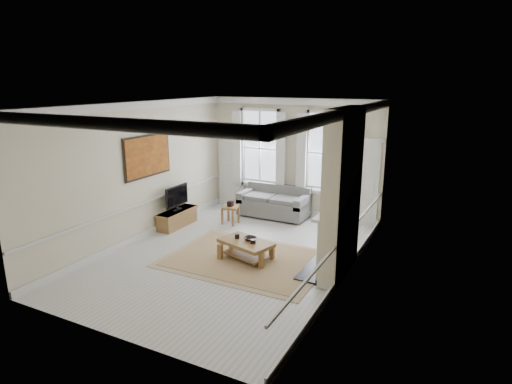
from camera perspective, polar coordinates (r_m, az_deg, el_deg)
The scene contains 23 objects.
floor at distance 9.88m, azimuth -3.21°, elevation -8.43°, with size 7.20×7.20×0.00m, color #B7B5AD.
ceiling at distance 9.10m, azimuth -3.52°, elevation 11.67°, with size 7.20×7.20×0.00m, color white.
back_wall at distance 12.52m, azimuth 4.97°, elevation 4.63°, with size 5.20×5.20×0.00m, color beige.
left_wall at distance 10.86m, azimuth -15.32°, elevation 2.61°, with size 7.20×7.20×0.00m, color beige.
right_wall at distance 8.38m, azimuth 12.21°, elevation -0.70°, with size 7.20×7.20×0.00m, color beige.
window_left at distance 12.86m, azimuth 0.55°, elevation 5.86°, with size 1.26×0.20×2.20m, color #B2BCC6, non-canonical shape.
window_right at distance 12.09m, azimuth 9.54°, elevation 5.09°, with size 1.26×0.20×2.20m, color #B2BCC6, non-canonical shape.
door_left at distance 13.47m, azimuth -3.26°, elevation 3.00°, with size 0.90×0.08×2.30m, color silver.
door_right at distance 11.99m, azimuth 13.95°, elevation 1.12°, with size 0.90×0.08×2.30m, color silver.
painting at distance 10.99m, azimuth -14.25°, elevation 4.68°, with size 0.05×1.66×1.06m, color #A66C1C.
chimney_breast at distance 8.61m, azimuth 11.44°, elevation -0.25°, with size 0.35×1.70×3.38m, color beige.
hearth at distance 9.28m, azimuth 8.35°, elevation -9.98°, with size 0.55×1.50×0.05m, color black.
fireplace at distance 8.96m, azimuth 9.73°, elevation -6.07°, with size 0.21×1.45×1.33m.
mirror at distance 8.58m, azimuth 10.17°, elevation 2.18°, with size 0.06×1.26×1.06m, color gold.
sofa at distance 12.51m, azimuth 2.49°, elevation -1.58°, with size 1.99×0.97×0.89m.
side_table at distance 11.84m, azimuth -3.42°, elevation -2.40°, with size 0.52×0.52×0.51m.
rug at distance 9.64m, azimuth -1.33°, elevation -8.94°, with size 3.50×2.60×0.02m, color #A68355.
coffee_table at distance 9.50m, azimuth -1.35°, elevation -7.01°, with size 1.33×0.99×0.44m.
ceramic_pot_a at distance 9.61m, azimuth -2.53°, elevation -5.91°, with size 0.11×0.11×0.11m, color black.
ceramic_pot_b at distance 9.33m, azimuth -0.41°, elevation -6.61°, with size 0.12×0.12×0.09m, color black.
bowl at distance 9.52m, azimuth -0.80°, elevation -6.23°, with size 0.27×0.27×0.07m, color black.
tv_stand at distance 11.86m, azimuth -10.45°, elevation -3.45°, with size 0.41×1.29×0.46m, color brown.
tv at distance 11.67m, azimuth -10.50°, elevation -0.55°, with size 0.08×0.90×0.68m.
Camera 1 is at (4.59, -7.84, 3.88)m, focal length 30.00 mm.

